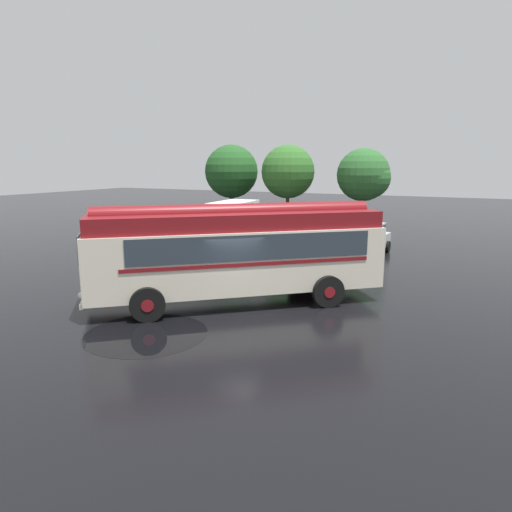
{
  "coord_description": "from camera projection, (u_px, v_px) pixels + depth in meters",
  "views": [
    {
      "loc": [
        7.49,
        -12.97,
        4.8
      ],
      "look_at": [
        -0.08,
        2.08,
        1.4
      ],
      "focal_mm": 32.0,
      "sensor_mm": 36.0,
      "label": 1
    }
  ],
  "objects": [
    {
      "name": "puddle_patch",
      "position": [
        146.0,
        334.0,
        13.14
      ],
      "size": [
        3.54,
        3.54,
        0.01
      ],
      "primitive_type": "cylinder",
      "color": "black",
      "rests_on": "ground"
    },
    {
      "name": "tree_far_left",
      "position": [
        231.0,
        172.0,
        35.98
      ],
      "size": [
        4.18,
        4.18,
        6.32
      ],
      "color": "#4C3823",
      "rests_on": "ground"
    },
    {
      "name": "ground_plane",
      "position": [
        231.0,
        307.0,
        15.61
      ],
      "size": [
        120.0,
        120.0,
        0.0
      ],
      "primitive_type": "plane",
      "color": "black"
    },
    {
      "name": "car_mid_left",
      "position": [
        316.0,
        235.0,
        26.01
      ],
      "size": [
        2.15,
        4.29,
        1.66
      ],
      "color": "maroon",
      "rests_on": "ground"
    },
    {
      "name": "box_van",
      "position": [
        229.0,
        221.0,
        28.14
      ],
      "size": [
        2.72,
        5.91,
        2.5
      ],
      "color": "silver",
      "rests_on": "ground"
    },
    {
      "name": "traffic_cone",
      "position": [
        107.0,
        287.0,
        17.17
      ],
      "size": [
        0.36,
        0.36,
        0.55
      ],
      "primitive_type": "cone",
      "color": "orange",
      "rests_on": "ground"
    },
    {
      "name": "car_mid_right",
      "position": [
        366.0,
        239.0,
        24.46
      ],
      "size": [
        2.1,
        4.27,
        1.66
      ],
      "color": "#B7BABF",
      "rests_on": "ground"
    },
    {
      "name": "vintage_bus",
      "position": [
        236.0,
        250.0,
        15.77
      ],
      "size": [
        9.21,
        8.46,
        3.49
      ],
      "color": "silver",
      "rests_on": "ground"
    },
    {
      "name": "tree_centre",
      "position": [
        365.0,
        176.0,
        31.79
      ],
      "size": [
        3.76,
        3.68,
        5.91
      ],
      "color": "#4C3823",
      "rests_on": "ground"
    },
    {
      "name": "tree_left_of_centre",
      "position": [
        288.0,
        171.0,
        33.35
      ],
      "size": [
        3.88,
        3.88,
        6.2
      ],
      "color": "#4C3823",
      "rests_on": "ground"
    },
    {
      "name": "car_near_left",
      "position": [
        272.0,
        233.0,
        26.82
      ],
      "size": [
        2.39,
        4.4,
        1.66
      ],
      "color": "silver",
      "rests_on": "ground"
    }
  ]
}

